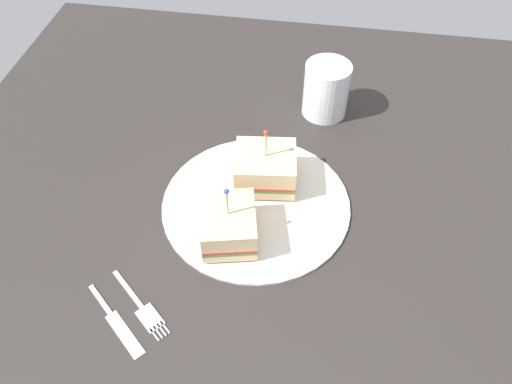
{
  "coord_description": "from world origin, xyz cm",
  "views": [
    {
      "loc": [
        -7.68,
        47.13,
        56.78
      ],
      "look_at": [
        0.0,
        0.0,
        2.85
      ],
      "focal_mm": 36.06,
      "sensor_mm": 36.0,
      "label": 1
    }
  ],
  "objects_px": {
    "sandwich_half_front": "(265,168)",
    "fork": "(144,310)",
    "drink_glass": "(326,92)",
    "sandwich_half_back": "(229,225)",
    "knife": "(117,323)",
    "plate": "(256,203)"
  },
  "relations": [
    {
      "from": "drink_glass",
      "to": "knife",
      "type": "bearing_deg",
      "value": 63.79
    },
    {
      "from": "plate",
      "to": "sandwich_half_back",
      "type": "relative_size",
      "value": 2.74
    },
    {
      "from": "drink_glass",
      "to": "fork",
      "type": "distance_m",
      "value": 0.46
    },
    {
      "from": "plate",
      "to": "knife",
      "type": "xyz_separation_m",
      "value": [
        0.14,
        0.21,
        -0.0
      ]
    },
    {
      "from": "sandwich_half_front",
      "to": "knife",
      "type": "bearing_deg",
      "value": 60.87
    },
    {
      "from": "sandwich_half_front",
      "to": "fork",
      "type": "height_order",
      "value": "sandwich_half_front"
    },
    {
      "from": "plate",
      "to": "sandwich_half_back",
      "type": "bearing_deg",
      "value": 68.62
    },
    {
      "from": "sandwich_half_back",
      "to": "drink_glass",
      "type": "xyz_separation_m",
      "value": [
        -0.11,
        -0.29,
        0.01
      ]
    },
    {
      "from": "fork",
      "to": "knife",
      "type": "bearing_deg",
      "value": 39.19
    },
    {
      "from": "sandwich_half_back",
      "to": "fork",
      "type": "xyz_separation_m",
      "value": [
        0.08,
        0.12,
        -0.03
      ]
    },
    {
      "from": "fork",
      "to": "knife",
      "type": "xyz_separation_m",
      "value": [
        0.03,
        0.02,
        0.0
      ]
    },
    {
      "from": "plate",
      "to": "sandwich_half_front",
      "type": "xyz_separation_m",
      "value": [
        -0.01,
        -0.04,
        0.03
      ]
    },
    {
      "from": "drink_glass",
      "to": "fork",
      "type": "relative_size",
      "value": 0.95
    },
    {
      "from": "plate",
      "to": "sandwich_half_front",
      "type": "distance_m",
      "value": 0.05
    },
    {
      "from": "plate",
      "to": "sandwich_half_back",
      "type": "distance_m",
      "value": 0.08
    },
    {
      "from": "sandwich_half_front",
      "to": "drink_glass",
      "type": "relative_size",
      "value": 1.07
    },
    {
      "from": "knife",
      "to": "sandwich_half_front",
      "type": "bearing_deg",
      "value": -119.13
    },
    {
      "from": "sandwich_half_front",
      "to": "sandwich_half_back",
      "type": "height_order",
      "value": "sandwich_half_front"
    },
    {
      "from": "plate",
      "to": "knife",
      "type": "bearing_deg",
      "value": 57.4
    },
    {
      "from": "sandwich_half_front",
      "to": "fork",
      "type": "relative_size",
      "value": 1.01
    },
    {
      "from": "sandwich_half_back",
      "to": "drink_glass",
      "type": "distance_m",
      "value": 0.31
    },
    {
      "from": "plate",
      "to": "sandwich_half_front",
      "type": "height_order",
      "value": "sandwich_half_front"
    }
  ]
}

